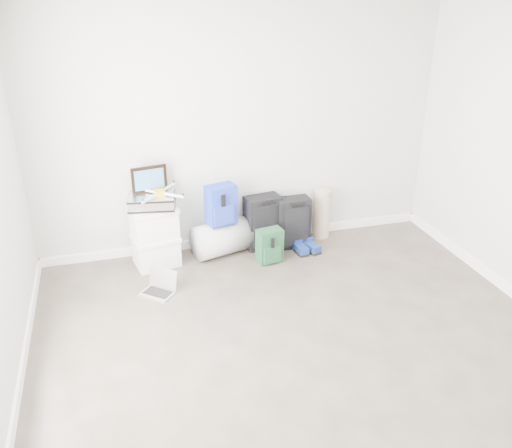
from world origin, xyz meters
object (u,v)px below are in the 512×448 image
object	(u,v)px
large_suitcase	(263,222)
laptop	(160,287)
duffel_bag	(222,238)
carry_on	(293,223)
boxes_stack	(155,236)
briefcase	(152,201)

from	to	relation	value
large_suitcase	laptop	bearing A→B (deg)	-161.28
duffel_bag	laptop	world-z (taller)	duffel_bag
large_suitcase	carry_on	size ratio (longest dim) A/B	1.05
large_suitcase	laptop	size ratio (longest dim) A/B	1.61
boxes_stack	laptop	distance (m)	0.65
boxes_stack	large_suitcase	world-z (taller)	boxes_stack
duffel_bag	carry_on	bearing A→B (deg)	-18.02
laptop	carry_on	bearing A→B (deg)	61.35
large_suitcase	carry_on	xyz separation A→B (m)	(0.34, -0.08, -0.02)
boxes_stack	laptop	bearing A→B (deg)	-104.14
duffel_bag	briefcase	bearing A→B (deg)	167.50
boxes_stack	laptop	size ratio (longest dim) A/B	1.75
carry_on	large_suitcase	bearing A→B (deg)	166.08
briefcase	laptop	size ratio (longest dim) A/B	1.21
briefcase	carry_on	world-z (taller)	briefcase
boxes_stack	duffel_bag	distance (m)	0.75
briefcase	large_suitcase	size ratio (longest dim) A/B	0.75
duffel_bag	boxes_stack	bearing A→B (deg)	167.50
boxes_stack	carry_on	xyz separation A→B (m)	(1.56, 0.01, -0.04)
duffel_bag	carry_on	size ratio (longest dim) A/B	1.06
large_suitcase	carry_on	world-z (taller)	large_suitcase
laptop	large_suitcase	bearing A→B (deg)	68.99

